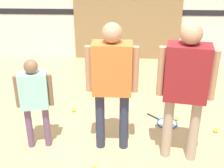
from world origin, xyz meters
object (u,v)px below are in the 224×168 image
Objects in this scene: person_student_right at (186,80)px; tennis_ball_stray_right at (74,110)px; racket_spare_on_floor at (166,123)px; person_student_left at (34,95)px; tennis_ball_stray_left at (216,130)px; person_instructor at (112,75)px; tennis_ball_by_spare_racket at (176,118)px.

tennis_ball_stray_right is at bearing -25.53° from person_student_right.
person_student_right is 1.29m from racket_spare_on_floor.
person_student_right is (1.77, -0.16, 0.31)m from person_student_left.
racket_spare_on_floor is (-0.05, 0.76, -1.04)m from person_student_right.
racket_spare_on_floor is 0.69m from tennis_ball_stray_left.
tennis_ball_stray_left is (0.61, 0.55, -1.02)m from person_student_right.
person_instructor reaches higher than tennis_ball_stray_right.
tennis_ball_by_spare_racket is 1.57m from tennis_ball_stray_right.
person_instructor is 1.40m from racket_spare_on_floor.
person_student_right is at bearing -96.86° from tennis_ball_by_spare_racket.
tennis_ball_stray_left is at bearing 0.41° from person_student_left.
tennis_ball_stray_right is at bearing 166.93° from tennis_ball_stray_left.
person_instructor reaches higher than tennis_ball_by_spare_racket.
tennis_ball_by_spare_racket is at bearing 150.24° from tennis_ball_stray_left.
tennis_ball_by_spare_racket and tennis_ball_stray_left have the same top height.
person_instructor is at bearing -144.27° from tennis_ball_by_spare_racket.
tennis_ball_stray_left is at bearing 15.16° from person_instructor.
person_student_right is at bearing -14.10° from person_student_left.
person_instructor is 24.90× the size of tennis_ball_stray_right.
person_student_left is (-0.95, -0.02, -0.27)m from person_instructor.
person_student_right is at bearing -35.28° from tennis_ball_stray_right.
tennis_ball_by_spare_racket is at bearing 36.14° from person_instructor.
person_student_right is 25.75× the size of tennis_ball_stray_left.
person_student_right is 25.75× the size of tennis_ball_stray_right.
person_instructor is at bearing 80.42° from racket_spare_on_floor.
person_instructor is 3.31× the size of racket_spare_on_floor.
tennis_ball_by_spare_racket reaches higher than racket_spare_on_floor.
tennis_ball_stray_right is at bearing 173.06° from tennis_ball_by_spare_racket.
person_instructor is 1.37× the size of person_student_left.
person_instructor is 1.51m from tennis_ball_by_spare_racket.
tennis_ball_by_spare_racket is 1.00× the size of tennis_ball_stray_right.
tennis_ball_stray_left is (1.44, 0.38, -0.98)m from person_instructor.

